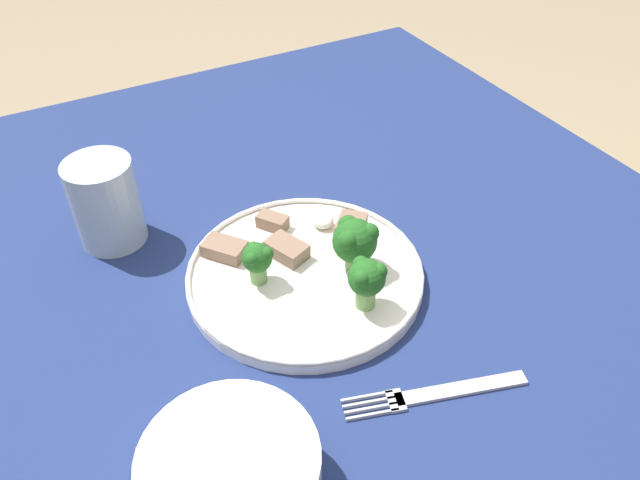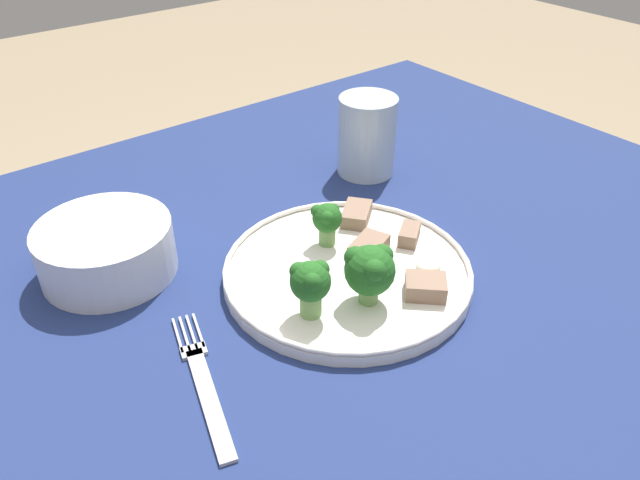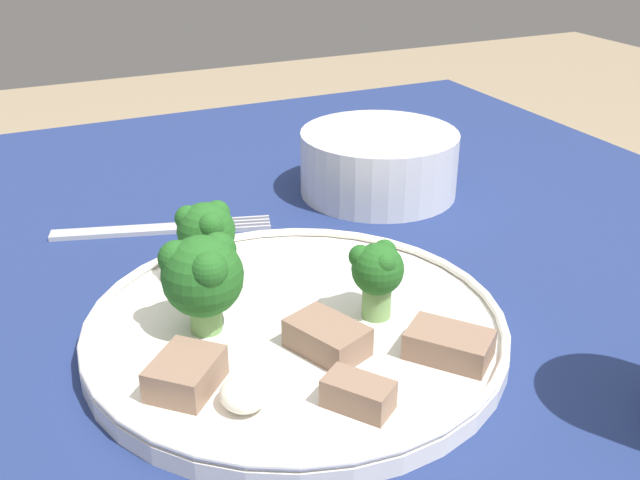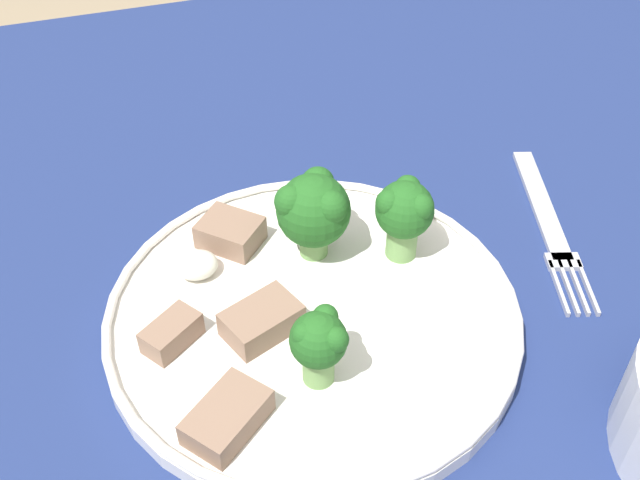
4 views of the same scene
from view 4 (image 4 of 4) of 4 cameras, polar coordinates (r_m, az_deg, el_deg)
The scene contains 11 objects.
table at distance 0.59m, azimuth -2.21°, elevation -12.64°, with size 1.10×0.99×0.77m.
dinner_plate at distance 0.49m, azimuth -0.54°, elevation -5.71°, with size 0.27×0.27×0.02m.
fork at distance 0.59m, azimuth 17.02°, elevation 1.19°, with size 0.07×0.18×0.00m.
broccoli_floret_near_rim_left at distance 0.43m, azimuth 0.15°, elevation -7.72°, with size 0.03×0.03×0.05m.
broccoli_floret_center_left at distance 0.50m, azimuth -0.51°, elevation 2.36°, with size 0.05×0.05×0.06m.
broccoli_floret_back_left at distance 0.50m, azimuth 6.46°, elevation 2.16°, with size 0.04×0.04×0.06m.
meat_slice_front_slice at distance 0.47m, azimuth -4.46°, elevation -6.15°, with size 0.05×0.05×0.02m.
meat_slice_middle_slice at distance 0.43m, azimuth -7.08°, elevation -13.26°, with size 0.06×0.05×0.02m.
meat_slice_rear_slice at distance 0.47m, azimuth -11.24°, elevation -6.98°, with size 0.04×0.04×0.02m.
meat_slice_edge_slice at distance 0.53m, azimuth -6.85°, elevation 0.57°, with size 0.05×0.05×0.02m.
sauce_dollop at distance 0.51m, azimuth -9.35°, elevation -1.89°, with size 0.03×0.03×0.02m.
Camera 4 is at (0.08, 0.33, 1.15)m, focal length 42.00 mm.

